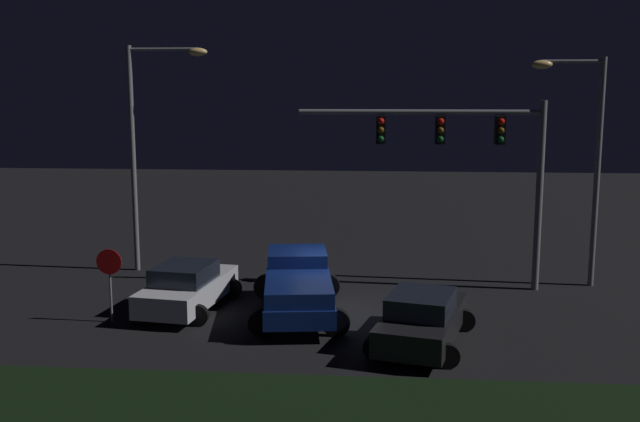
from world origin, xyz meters
TOP-DOWN VIEW (x-y plane):
  - ground_plane at (0.00, 0.00)m, footprint 80.00×80.00m
  - pickup_truck at (-1.10, -0.39)m, footprint 3.33×5.61m
  - car_sedan at (2.54, -2.93)m, footprint 3.17×4.71m
  - car_sedan_far at (-4.61, -0.24)m, footprint 2.89×4.61m
  - traffic_signal_gantry at (4.35, 3.04)m, footprint 8.32×0.56m
  - street_lamp_left at (-7.25, 4.70)m, footprint 3.03×0.44m
  - street_lamp_right at (8.38, 3.75)m, footprint 2.50×0.44m
  - stop_sign at (-6.56, -1.64)m, footprint 0.76×0.08m

SIDE VIEW (x-z plane):
  - ground_plane at x=0.00m, z-range 0.00..0.00m
  - car_sedan at x=2.54m, z-range -0.02..1.49m
  - car_sedan_far at x=-4.61m, z-range -0.02..1.49m
  - pickup_truck at x=-1.10m, z-range 0.10..1.90m
  - stop_sign at x=-6.56m, z-range 0.45..2.68m
  - traffic_signal_gantry at x=4.35m, z-range 1.65..8.15m
  - street_lamp_right at x=8.38m, z-range 1.04..8.98m
  - street_lamp_left at x=-7.25m, z-range 1.11..9.56m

